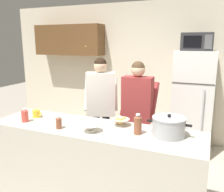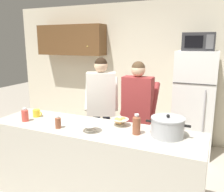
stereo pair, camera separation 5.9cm
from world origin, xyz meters
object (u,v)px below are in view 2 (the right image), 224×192
object	(u,v)px
microwave	(199,42)
bottle_far_corner	(58,122)
person_near_pot	(101,100)
bottle_near_edge	(25,115)
refrigerator	(194,103)
coffee_mug	(37,113)
cooking_pot	(168,127)
empty_bowl	(90,127)
person_by_sink	(138,106)
bottle_mid_counter	(137,124)
bread_bowl	(120,121)

from	to	relation	value
microwave	bottle_far_corner	bearing A→B (deg)	-122.20
person_near_pot	bottle_near_edge	bearing A→B (deg)	-119.66
refrigerator	coffee_mug	world-z (taller)	refrigerator
cooking_pot	bottle_far_corner	xyz separation A→B (m)	(-1.16, -0.25, -0.03)
empty_bowl	microwave	bearing A→B (deg)	65.38
microwave	cooking_pot	xyz separation A→B (m)	(-0.10, -1.75, -0.84)
coffee_mug	empty_bowl	distance (m)	0.90
refrigerator	empty_bowl	xyz separation A→B (m)	(-0.89, -1.97, 0.10)
person_by_sink	bottle_mid_counter	size ratio (longest dim) A/B	7.37
bottle_mid_counter	bottle_far_corner	world-z (taller)	bottle_mid_counter
bottle_far_corner	bottle_mid_counter	bearing A→B (deg)	12.06
refrigerator	coffee_mug	xyz separation A→B (m)	(-1.77, -1.79, 0.11)
bread_bowl	bottle_mid_counter	world-z (taller)	bottle_mid_counter
microwave	bottle_near_edge	bearing A→B (deg)	-132.16
person_near_pot	bread_bowl	size ratio (longest dim) A/B	8.08
cooking_pot	person_by_sink	bearing A→B (deg)	127.03
person_by_sink	bottle_near_edge	bearing A→B (deg)	-139.78
cooking_pot	bottle_mid_counter	size ratio (longest dim) A/B	2.06
bottle_near_edge	person_by_sink	bearing A→B (deg)	40.22
person_near_pot	bottle_mid_counter	bearing A→B (deg)	-45.38
microwave	coffee_mug	distance (m)	2.66
microwave	person_near_pot	xyz separation A→B (m)	(-1.23, -0.99, -0.84)
bread_bowl	bottle_mid_counter	xyz separation A→B (m)	(0.25, -0.17, 0.06)
cooking_pot	bottle_far_corner	world-z (taller)	cooking_pot
bread_bowl	bottle_near_edge	xyz separation A→B (m)	(-1.12, -0.31, 0.03)
bread_bowl	microwave	bearing A→B (deg)	68.14
cooking_pot	empty_bowl	bearing A→B (deg)	-165.96
cooking_pot	bread_bowl	bearing A→B (deg)	169.79
microwave	bottle_mid_counter	distance (m)	2.05
microwave	bottle_near_edge	distance (m)	2.79
empty_bowl	bottle_mid_counter	bearing A→B (deg)	14.57
refrigerator	bottle_mid_counter	world-z (taller)	refrigerator
bottle_far_corner	coffee_mug	bearing A→B (deg)	155.05
cooking_pot	bread_bowl	distance (m)	0.57
cooking_pot	bottle_mid_counter	bearing A→B (deg)	-166.79
refrigerator	bread_bowl	world-z (taller)	refrigerator
person_near_pot	cooking_pot	world-z (taller)	person_near_pot
coffee_mug	bread_bowl	bearing A→B (deg)	6.14
person_near_pot	bottle_far_corner	world-z (taller)	person_near_pot
bottle_mid_counter	person_near_pot	bearing A→B (deg)	134.62
bottle_mid_counter	microwave	bearing A→B (deg)	77.39
refrigerator	empty_bowl	size ratio (longest dim) A/B	8.18
person_near_pot	bottle_near_edge	xyz separation A→B (m)	(-0.55, -0.97, -0.03)
microwave	bread_bowl	world-z (taller)	microwave
bottle_near_edge	bottle_mid_counter	size ratio (longest dim) A/B	0.75
cooking_pot	person_near_pot	bearing A→B (deg)	146.04
bottle_near_edge	bottle_mid_counter	bearing A→B (deg)	5.90
microwave	bottle_far_corner	xyz separation A→B (m)	(-1.26, -2.00, -0.87)
person_by_sink	bread_bowl	xyz separation A→B (m)	(-0.01, -0.63, -0.03)
refrigerator	person_near_pot	size ratio (longest dim) A/B	1.05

